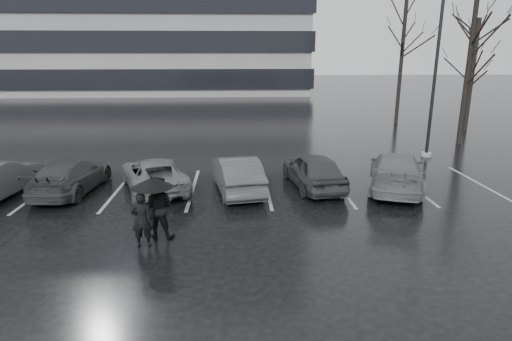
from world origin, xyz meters
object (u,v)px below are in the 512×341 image
(car_west_b, at_px, (154,174))
(car_east, at_px, (396,171))
(car_west_c, at_px, (71,176))
(tree_north, at_px, (401,62))
(pedestrian_right, at_px, (158,207))
(tree_east, at_px, (468,71))
(tree_ne, at_px, (472,76))
(car_main, at_px, (313,170))
(car_west_a, at_px, (237,174))
(lamp_post, at_px, (435,73))
(pedestrian_left, at_px, (142,220))

(car_west_b, height_order, car_east, car_east)
(car_west_c, distance_m, tree_north, 23.21)
(pedestrian_right, xyz_separation_m, tree_east, (14.71, 11.85, 3.12))
(tree_ne, bearing_deg, car_main, -136.35)
(car_west_a, distance_m, car_west_b, 3.11)
(car_west_a, xyz_separation_m, pedestrian_right, (-2.19, -3.97, 0.21))
(tree_east, bearing_deg, lamp_post, -137.29)
(car_west_b, distance_m, tree_east, 17.68)
(pedestrian_left, xyz_separation_m, tree_ne, (17.55, 16.43, 2.74))
(pedestrian_right, distance_m, tree_east, 19.14)
(pedestrian_right, bearing_deg, lamp_post, -132.44)
(car_main, height_order, car_west_b, car_main)
(car_west_a, height_order, car_east, car_east)
(pedestrian_left, bearing_deg, car_west_b, -85.25)
(car_west_c, xyz_separation_m, tree_east, (18.62, 7.67, 3.39))
(car_west_c, xyz_separation_m, pedestrian_left, (3.57, -4.77, 0.15))
(car_east, bearing_deg, tree_east, -110.45)
(pedestrian_right, bearing_deg, car_west_c, -37.11)
(pedestrian_left, xyz_separation_m, pedestrian_right, (0.34, 0.58, 0.12))
(car_main, relative_size, tree_north, 0.47)
(pedestrian_left, bearing_deg, pedestrian_right, -122.12)
(car_west_b, distance_m, pedestrian_right, 4.39)
(car_west_a, height_order, lamp_post, lamp_post)
(pedestrian_left, relative_size, tree_north, 0.18)
(car_west_a, xyz_separation_m, tree_east, (12.52, 7.88, 3.33))
(car_west_a, xyz_separation_m, tree_ne, (15.02, 11.88, 2.83))
(pedestrian_right, height_order, tree_east, tree_east)
(tree_ne, distance_m, tree_north, 4.67)
(car_west_a, relative_size, car_east, 0.85)
(car_east, height_order, tree_ne, tree_ne)
(car_west_c, relative_size, pedestrian_left, 2.78)
(pedestrian_left, bearing_deg, tree_east, -142.26)
(car_east, bearing_deg, lamp_post, -105.16)
(car_west_b, xyz_separation_m, pedestrian_right, (0.90, -4.29, 0.28))
(car_main, height_order, tree_north, tree_north)
(lamp_post, bearing_deg, pedestrian_right, -142.27)
(car_east, relative_size, lamp_post, 0.54)
(car_west_a, xyz_separation_m, car_west_b, (-3.09, 0.32, -0.07))
(tree_ne, bearing_deg, pedestrian_right, -137.36)
(tree_east, xyz_separation_m, tree_ne, (2.50, 4.00, -0.50))
(car_west_c, bearing_deg, car_east, -175.45)
(car_west_b, height_order, lamp_post, lamp_post)
(car_east, bearing_deg, car_main, 13.84)
(car_east, distance_m, pedestrian_left, 9.64)
(car_main, bearing_deg, tree_north, -128.98)
(car_east, distance_m, pedestrian_right, 9.08)
(car_west_b, bearing_deg, tree_ne, -167.27)
(car_west_a, relative_size, pedestrian_left, 2.67)
(car_west_a, bearing_deg, tree_north, -137.38)
(car_west_c, distance_m, car_east, 12.07)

